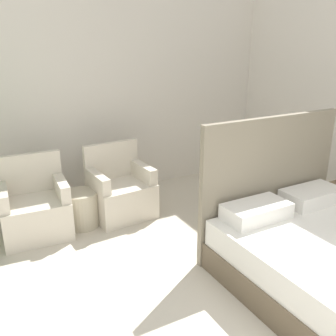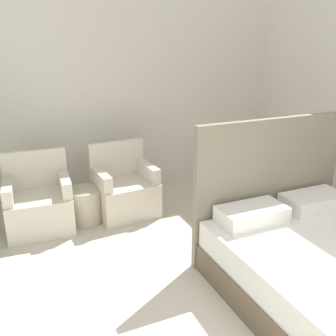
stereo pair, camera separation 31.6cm
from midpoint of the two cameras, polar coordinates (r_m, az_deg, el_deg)
name	(u,v)px [view 2 (the right image)]	position (r m, az deg, el deg)	size (l,w,h in m)	color
wall_back	(93,84)	(4.87, -9.46, 12.45)	(10.00, 0.06, 2.90)	silver
armchair_near_window_left	(40,207)	(4.25, -16.99, -5.68)	(0.71, 0.61, 0.84)	beige
armchair_near_window_right	(125,193)	(4.44, -4.54, -3.78)	(0.71, 0.61, 0.84)	beige
side_table	(85,206)	(4.33, -10.48, -5.72)	(0.38, 0.38, 0.40)	#B7AD93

